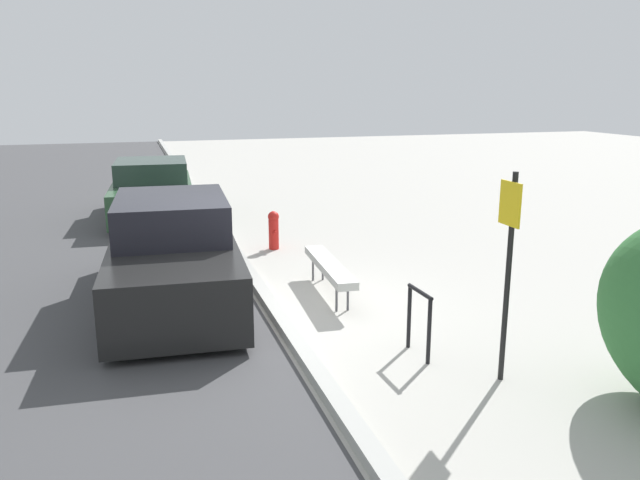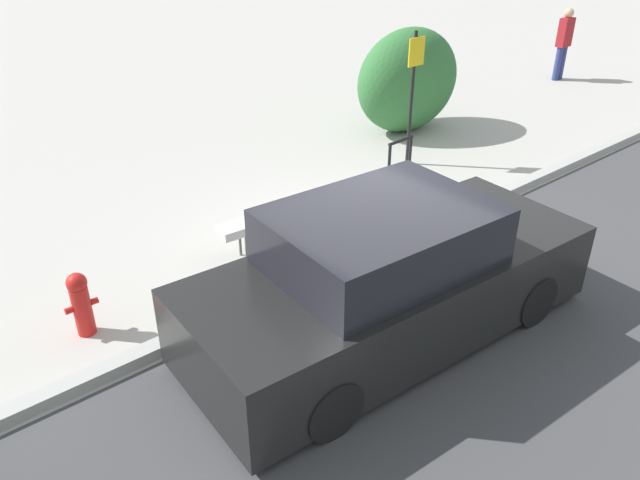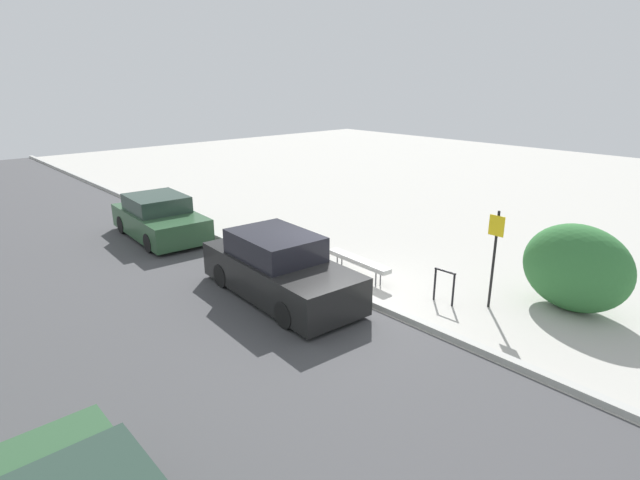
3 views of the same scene
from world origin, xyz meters
TOP-DOWN VIEW (x-y plane):
  - ground_plane at (0.00, 0.00)m, footprint 60.00×60.00m
  - curb at (0.00, 0.00)m, footprint 60.00×0.20m
  - bench at (-0.58, 1.01)m, footprint 2.17×0.44m
  - bike_rack at (1.88, 1.34)m, footprint 0.55×0.07m
  - sign_post at (2.73, 1.93)m, footprint 0.36×0.08m
  - fire_hydrant at (-3.56, 0.82)m, footprint 0.36×0.22m
  - shrub_hedge at (4.03, 3.23)m, footprint 2.39×1.41m
  - pedestrian at (9.86, 3.39)m, footprint 0.40×0.24m
  - parked_car_near at (-1.03, -1.28)m, footprint 4.64×2.05m

SIDE VIEW (x-z plane):
  - ground_plane at x=0.00m, z-range 0.00..0.00m
  - curb at x=0.00m, z-range 0.00..0.13m
  - fire_hydrant at x=-3.56m, z-range 0.03..0.79m
  - bench at x=-0.58m, z-range 0.19..0.71m
  - bike_rack at x=1.88m, z-range 0.09..0.91m
  - parked_car_near at x=-1.03m, z-range -0.09..1.47m
  - pedestrian at x=9.86m, z-range 0.06..1.82m
  - shrub_hedge at x=4.03m, z-range 0.00..2.01m
  - sign_post at x=2.73m, z-range 0.23..2.53m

